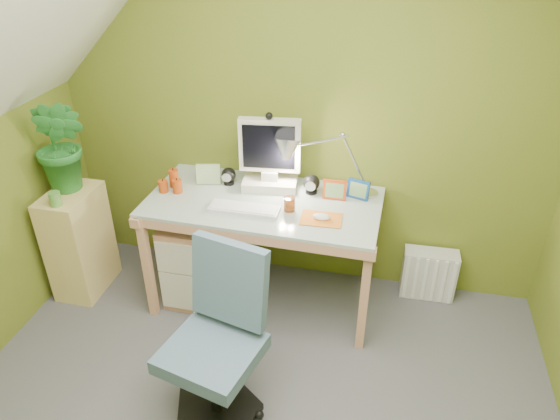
% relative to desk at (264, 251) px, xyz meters
% --- Properties ---
extents(wall_back, '(3.20, 0.01, 2.40)m').
position_rel_desk_xyz_m(wall_back, '(0.16, 0.37, 0.82)').
color(wall_back, olive).
rests_on(wall_back, floor).
extents(desk, '(1.44, 0.75, 0.76)m').
position_rel_desk_xyz_m(desk, '(0.00, 0.00, 0.00)').
color(desk, tan).
rests_on(desk, floor).
extents(monitor, '(0.37, 0.24, 0.48)m').
position_rel_desk_xyz_m(monitor, '(0.00, 0.18, 0.62)').
color(monitor, beige).
rests_on(monitor, desk).
extents(speaker_left, '(0.11, 0.11, 0.11)m').
position_rel_desk_xyz_m(speaker_left, '(-0.27, 0.16, 0.44)').
color(speaker_left, black).
rests_on(speaker_left, desk).
extents(speaker_right, '(0.10, 0.10, 0.12)m').
position_rel_desk_xyz_m(speaker_right, '(0.27, 0.16, 0.44)').
color(speaker_right, black).
rests_on(speaker_right, desk).
extents(keyboard, '(0.42, 0.13, 0.02)m').
position_rel_desk_xyz_m(keyboard, '(-0.08, -0.14, 0.39)').
color(keyboard, silver).
rests_on(keyboard, desk).
extents(mousepad, '(0.24, 0.18, 0.01)m').
position_rel_desk_xyz_m(mousepad, '(0.38, -0.14, 0.38)').
color(mousepad, orange).
rests_on(mousepad, desk).
extents(mouse, '(0.11, 0.08, 0.03)m').
position_rel_desk_xyz_m(mouse, '(0.38, -0.14, 0.40)').
color(mouse, silver).
rests_on(mouse, mousepad).
extents(amber_tumbler, '(0.08, 0.08, 0.09)m').
position_rel_desk_xyz_m(amber_tumbler, '(0.18, -0.08, 0.43)').
color(amber_tumbler, brown).
rests_on(amber_tumbler, desk).
extents(candle_cluster, '(0.17, 0.15, 0.12)m').
position_rel_desk_xyz_m(candle_cluster, '(-0.60, 0.01, 0.44)').
color(candle_cluster, '#B23E0F').
rests_on(candle_cluster, desk).
extents(photo_frame_red, '(0.14, 0.02, 0.12)m').
position_rel_desk_xyz_m(photo_frame_red, '(0.42, 0.12, 0.44)').
color(photo_frame_red, '#CB4015').
rests_on(photo_frame_red, desk).
extents(photo_frame_blue, '(0.14, 0.06, 0.12)m').
position_rel_desk_xyz_m(photo_frame_blue, '(0.56, 0.16, 0.44)').
color(photo_frame_blue, navy).
rests_on(photo_frame_blue, desk).
extents(photo_frame_green, '(0.15, 0.06, 0.13)m').
position_rel_desk_xyz_m(photo_frame_green, '(-0.40, 0.14, 0.45)').
color(photo_frame_green, '#A0BE82').
rests_on(photo_frame_green, desk).
extents(desk_lamp, '(0.58, 0.26, 0.61)m').
position_rel_desk_xyz_m(desk_lamp, '(0.45, 0.18, 0.69)').
color(desk_lamp, '#B7B7BC').
rests_on(desk_lamp, desk).
extents(side_ledge, '(0.28, 0.43, 0.74)m').
position_rel_desk_xyz_m(side_ledge, '(-1.24, -0.16, -0.01)').
color(side_ledge, '#D8BC72').
rests_on(side_ledge, floor).
extents(potted_plant, '(0.38, 0.33, 0.62)m').
position_rel_desk_xyz_m(potted_plant, '(-1.24, -0.11, 0.67)').
color(potted_plant, '#26722B').
rests_on(potted_plant, side_ledge).
extents(green_cup, '(0.07, 0.07, 0.09)m').
position_rel_desk_xyz_m(green_cup, '(-1.22, -0.31, 0.41)').
color(green_cup, '#5A993F').
rests_on(green_cup, side_ledge).
extents(task_chair, '(0.60, 0.60, 0.90)m').
position_rel_desk_xyz_m(task_chair, '(-0.02, -0.97, 0.07)').
color(task_chair, '#455E72').
rests_on(task_chair, floor).
extents(radiator, '(0.36, 0.15, 0.35)m').
position_rel_desk_xyz_m(radiator, '(1.08, 0.27, -0.21)').
color(radiator, silver).
rests_on(radiator, floor).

